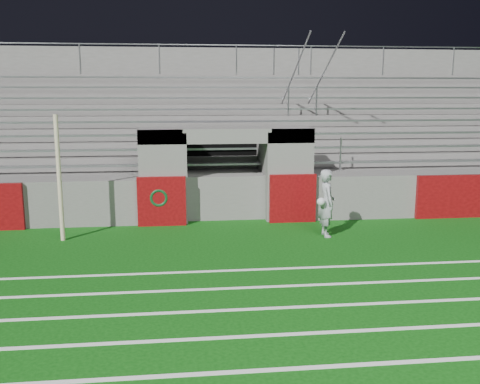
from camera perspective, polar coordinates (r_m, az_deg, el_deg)
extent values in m
plane|color=#0B450B|center=(11.96, 0.02, -6.79)|extent=(90.00, 90.00, 0.00)
cylinder|color=beige|center=(13.55, -18.72, 1.36)|extent=(0.11, 0.11, 3.06)
cube|color=white|center=(7.39, 4.65, -18.32)|extent=(28.00, 0.09, 0.01)
cube|color=white|center=(8.26, 3.28, -15.01)|extent=(28.00, 0.09, 0.01)
cube|color=white|center=(9.16, 2.20, -12.33)|extent=(28.00, 0.09, 0.01)
cube|color=white|center=(10.08, 1.33, -10.14)|extent=(28.00, 0.09, 0.01)
cube|color=white|center=(11.01, 0.62, -8.31)|extent=(28.00, 0.09, 0.01)
cube|color=#62605D|center=(15.02, -8.35, 1.78)|extent=(1.20, 1.00, 2.60)
cube|color=#62605D|center=(15.33, 5.24, 2.02)|extent=(1.20, 1.00, 2.60)
cube|color=black|center=(16.75, -2.00, 2.62)|extent=(2.60, 0.20, 2.50)
cube|color=#62605D|center=(15.61, -5.89, 1.98)|extent=(0.10, 2.20, 2.50)
cube|color=#62605D|center=(15.80, 2.48, 2.13)|extent=(0.10, 2.20, 2.50)
cube|color=#62605D|center=(14.94, -1.51, 6.09)|extent=(4.80, 1.00, 0.40)
cube|color=#62605D|center=(18.89, -2.51, 3.21)|extent=(26.00, 8.00, 0.20)
cube|color=#62605D|center=(18.98, -2.49, 1.34)|extent=(26.00, 8.00, 1.05)
cube|color=#5E080A|center=(14.58, -8.35, -0.98)|extent=(1.30, 0.15, 1.35)
cube|color=#5E080A|center=(14.90, 5.63, -0.67)|extent=(1.30, 0.15, 1.35)
cube|color=#5E080A|center=(16.53, 21.76, -0.44)|extent=(2.20, 0.15, 1.25)
cube|color=gray|center=(15.95, -1.78, 3.01)|extent=(23.00, 0.28, 0.06)
cube|color=#62605D|center=(16.80, -2.02, 3.29)|extent=(24.00, 0.75, 0.38)
cube|color=gray|center=(16.65, -2.00, 4.65)|extent=(23.00, 0.28, 0.06)
cube|color=#62605D|center=(17.52, -2.22, 4.22)|extent=(24.00, 0.75, 0.76)
cube|color=gray|center=(17.36, -2.21, 6.15)|extent=(23.00, 0.28, 0.06)
cube|color=#62605D|center=(18.24, -2.40, 5.07)|extent=(24.00, 0.75, 1.14)
cube|color=gray|center=(18.08, -2.39, 7.53)|extent=(23.00, 0.28, 0.06)
cube|color=#62605D|center=(18.97, -2.57, 5.86)|extent=(24.00, 0.75, 1.52)
cube|color=gray|center=(18.82, -2.57, 8.81)|extent=(23.00, 0.28, 0.06)
cube|color=#62605D|center=(19.70, -2.72, 6.59)|extent=(24.00, 0.75, 1.90)
cube|color=gray|center=(19.56, -2.73, 9.99)|extent=(23.00, 0.28, 0.06)
cube|color=#62605D|center=(20.44, -2.87, 7.26)|extent=(24.00, 0.75, 2.28)
cube|color=gray|center=(20.30, -2.89, 11.08)|extent=(23.00, 0.28, 0.06)
cube|color=#62605D|center=(21.17, -3.00, 7.89)|extent=(24.00, 0.75, 2.66)
cube|color=gray|center=(21.06, -3.03, 12.09)|extent=(23.00, 0.28, 0.06)
cube|color=#62605D|center=(21.84, -3.12, 8.14)|extent=(26.00, 0.60, 5.29)
cylinder|color=#A5A8AD|center=(16.05, 7.25, 3.99)|extent=(0.05, 0.05, 1.00)
cylinder|color=#A5A8AD|center=(18.87, 5.18, 9.63)|extent=(0.05, 0.05, 1.00)
cylinder|color=#A5A8AD|center=(21.85, 3.63, 13.77)|extent=(0.05, 0.05, 1.00)
cylinder|color=#A5A8AD|center=(18.87, 5.21, 11.15)|extent=(0.05, 6.02, 3.08)
cylinder|color=#A5A8AD|center=(16.31, 10.67, 4.00)|extent=(0.05, 0.05, 1.00)
cylinder|color=#A5A8AD|center=(19.10, 8.17, 9.58)|extent=(0.05, 0.05, 1.00)
cylinder|color=#A5A8AD|center=(22.05, 6.26, 13.70)|extent=(0.05, 0.05, 1.00)
cylinder|color=#A5A8AD|center=(19.10, 8.20, 11.08)|extent=(0.05, 6.02, 3.08)
cylinder|color=#A5A8AD|center=(21.84, -16.72, 13.49)|extent=(0.05, 0.05, 1.10)
cylinder|color=#A5A8AD|center=(21.54, -8.61, 13.85)|extent=(0.05, 0.05, 1.10)
cylinder|color=#A5A8AD|center=(21.65, -0.40, 13.95)|extent=(0.05, 0.05, 1.10)
cylinder|color=#A5A8AD|center=(22.17, 7.56, 13.78)|extent=(0.05, 0.05, 1.10)
cylinder|color=#A5A8AD|center=(23.07, 15.02, 13.39)|extent=(0.05, 0.05, 1.10)
cylinder|color=#A5A8AD|center=(24.31, 21.78, 12.85)|extent=(0.05, 0.05, 1.10)
cylinder|color=#A5A8AD|center=(21.60, -3.14, 15.40)|extent=(24.00, 0.05, 0.05)
imported|color=#9DA0A6|center=(13.53, 9.23, -1.17)|extent=(0.41, 0.62, 1.70)
sphere|color=white|center=(13.26, 8.64, -1.03)|extent=(0.20, 0.20, 0.20)
torus|color=#0B3811|center=(14.57, -8.65, -0.69)|extent=(0.54, 0.10, 0.54)
torus|color=#0C401C|center=(14.52, -8.66, -0.63)|extent=(0.50, 0.10, 0.50)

